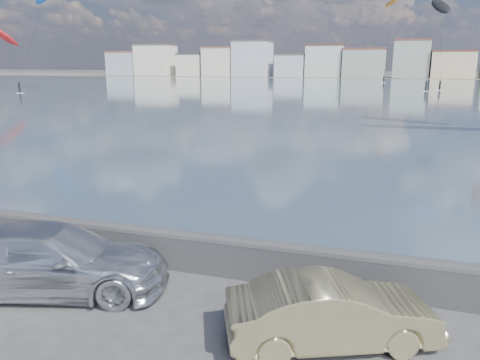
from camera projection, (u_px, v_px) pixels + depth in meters
name	position (u px, v px, depth m)	size (l,w,h in m)	color
ground	(136.00, 323.00, 9.76)	(700.00, 700.00, 0.00)	#333335
bay_water	(367.00, 90.00, 94.36)	(500.00, 177.00, 0.00)	#334E60
far_shore_strip	(380.00, 77.00, 194.67)	(500.00, 60.00, 0.00)	#4C473D
seawall	(188.00, 249.00, 12.12)	(400.00, 0.36, 1.08)	#28282B
far_buildings	(384.00, 62.00, 179.89)	(240.79, 13.26, 14.60)	#9EA8B7
car_silver	(53.00, 259.00, 11.00)	(2.20, 5.41, 1.57)	silver
car_champagne	(332.00, 312.00, 8.89)	(1.40, 4.03, 1.33)	tan
kitesurfer_0	(441.00, 7.00, 97.96)	(5.09, 12.30, 19.60)	black
kitesurfer_5	(0.00, 35.00, 116.12)	(6.87, 19.70, 15.87)	red
kitesurfer_10	(393.00, 2.00, 139.26)	(7.05, 18.65, 25.06)	orange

